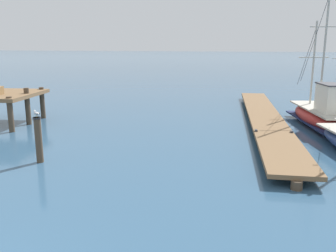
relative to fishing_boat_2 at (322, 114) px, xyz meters
name	(u,v)px	position (x,y,z in m)	size (l,w,h in m)	color
floating_dock	(265,117)	(-2.95, 0.17, -0.35)	(3.07, 19.60, 0.53)	brown
fishing_boat_2	(322,114)	(0.00, 0.00, 0.00)	(3.09, 7.36, 7.30)	#AD2823
mooring_piling	(39,139)	(-11.63, -8.79, 0.21)	(0.30, 0.30, 1.76)	#4C3D2D
perched_seagull	(36,113)	(-11.62, -8.79, 1.20)	(0.36, 0.25, 0.26)	gold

